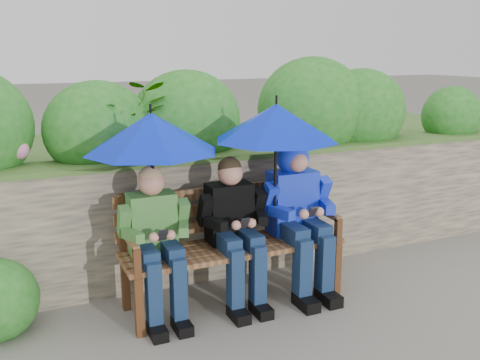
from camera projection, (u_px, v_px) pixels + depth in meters
name	position (u px, v px, depth m)	size (l,w,h in m)	color
ground	(246.00, 308.00, 3.95)	(60.00, 60.00, 0.00)	slate
garden_backdrop	(177.00, 180.00, 5.21)	(8.00, 2.88, 1.84)	#575248
park_bench	(230.00, 236.00, 4.00)	(1.65, 0.48, 0.87)	#4A2A15
boy_left	(156.00, 236.00, 3.67)	(0.49, 0.56, 1.09)	#4B8838
boy_middle	(235.00, 224.00, 3.90)	(0.50, 0.58, 1.10)	black
boy_right	(298.00, 206.00, 4.10)	(0.55, 0.67, 1.17)	#222ECA
umbrella_left	(151.00, 133.00, 3.56)	(0.91, 0.91, 0.84)	#001AC2
umbrella_right	(276.00, 122.00, 3.84)	(0.92, 0.92, 0.85)	#001AC2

